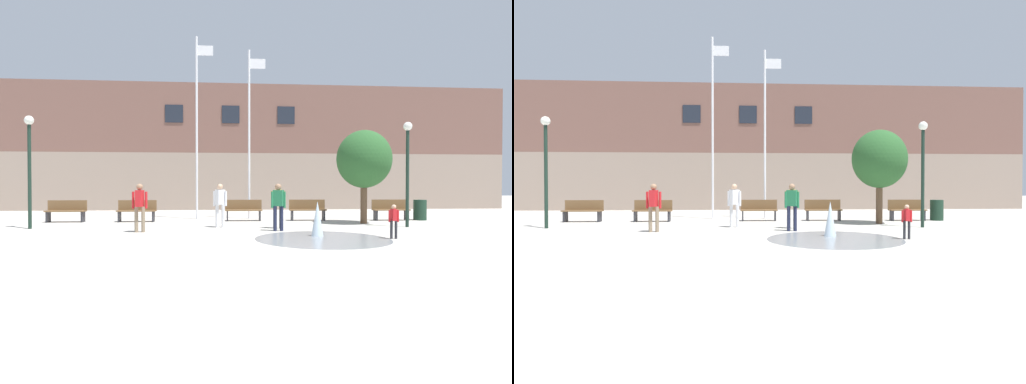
# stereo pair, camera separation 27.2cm
# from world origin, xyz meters

# --- Properties ---
(ground_plane) EXTENTS (100.00, 100.00, 0.00)m
(ground_plane) POSITION_xyz_m (0.00, 0.00, 0.00)
(ground_plane) COLOR #B2ADA3
(library_building) EXTENTS (36.00, 6.05, 7.95)m
(library_building) POSITION_xyz_m (0.00, 20.55, 3.97)
(library_building) COLOR gray
(library_building) RESTS_ON ground
(splash_fountain) EXTENTS (3.87, 3.87, 1.06)m
(splash_fountain) POSITION_xyz_m (2.38, 3.99, 0.29)
(splash_fountain) COLOR gray
(splash_fountain) RESTS_ON ground
(park_bench_far_left) EXTENTS (1.60, 0.44, 0.91)m
(park_bench_far_left) POSITION_xyz_m (-7.00, 9.69, 0.48)
(park_bench_far_left) COLOR #28282D
(park_bench_far_left) RESTS_ON ground
(park_bench_under_left_flagpole) EXTENTS (1.60, 0.44, 0.91)m
(park_bench_under_left_flagpole) POSITION_xyz_m (-4.10, 9.62, 0.48)
(park_bench_under_left_flagpole) COLOR #28282D
(park_bench_under_left_flagpole) RESTS_ON ground
(park_bench_center) EXTENTS (1.60, 0.44, 0.91)m
(park_bench_center) POSITION_xyz_m (0.42, 9.72, 0.48)
(park_bench_center) COLOR #28282D
(park_bench_center) RESTS_ON ground
(park_bench_under_right_flagpole) EXTENTS (1.60, 0.44, 0.91)m
(park_bench_under_right_flagpole) POSITION_xyz_m (3.23, 9.70, 0.48)
(park_bench_under_right_flagpole) COLOR #28282D
(park_bench_under_right_flagpole) RESTS_ON ground
(park_bench_near_trashcan) EXTENTS (1.60, 0.44, 0.91)m
(park_bench_near_trashcan) POSITION_xyz_m (6.89, 9.47, 0.48)
(park_bench_near_trashcan) COLOR #28282D
(park_bench_near_trashcan) RESTS_ON ground
(adult_watching) EXTENTS (0.50, 0.38, 1.59)m
(adult_watching) POSITION_xyz_m (-0.57, 7.05, 0.93)
(adult_watching) COLOR silver
(adult_watching) RESTS_ON ground
(teen_by_trashcan) EXTENTS (0.50, 0.39, 1.59)m
(teen_by_trashcan) POSITION_xyz_m (1.49, 6.56, 0.93)
(teen_by_trashcan) COLOR #28282D
(teen_by_trashcan) RESTS_ON ground
(adult_near_bench) EXTENTS (0.50, 0.33, 1.59)m
(adult_near_bench) POSITION_xyz_m (1.40, 5.74, 0.93)
(adult_near_bench) COLOR #1E233D
(adult_near_bench) RESTS_ON ground
(child_running) EXTENTS (0.31, 0.21, 0.99)m
(child_running) POSITION_xyz_m (4.43, 3.52, 0.58)
(child_running) COLOR #28282D
(child_running) RESTS_ON ground
(adult_in_red) EXTENTS (0.50, 0.36, 1.59)m
(adult_in_red) POSITION_xyz_m (-3.17, 5.74, 0.93)
(adult_in_red) COLOR #89755B
(adult_in_red) RESTS_ON ground
(flagpole_left) EXTENTS (0.80, 0.10, 8.31)m
(flagpole_left) POSITION_xyz_m (-1.63, 10.84, 4.40)
(flagpole_left) COLOR silver
(flagpole_left) RESTS_ON ground
(flagpole_right) EXTENTS (0.80, 0.10, 7.77)m
(flagpole_right) POSITION_xyz_m (0.77, 10.84, 4.13)
(flagpole_right) COLOR silver
(flagpole_right) RESTS_ON ground
(lamp_post_left_lane) EXTENTS (0.32, 0.32, 3.99)m
(lamp_post_left_lane) POSITION_xyz_m (-7.27, 7.12, 2.60)
(lamp_post_left_lane) COLOR #192D23
(lamp_post_left_lane) RESTS_ON ground
(lamp_post_right_lane) EXTENTS (0.32, 0.32, 3.87)m
(lamp_post_right_lane) POSITION_xyz_m (6.31, 6.63, 2.53)
(lamp_post_right_lane) COLOR #192D23
(lamp_post_right_lane) RESTS_ON ground
(trash_can) EXTENTS (0.56, 0.56, 0.90)m
(trash_can) POSITION_xyz_m (8.24, 9.47, 0.45)
(trash_can) COLOR #193323
(trash_can) RESTS_ON ground
(street_tree_near_building) EXTENTS (2.19, 2.19, 3.76)m
(street_tree_near_building) POSITION_xyz_m (5.19, 8.08, 2.58)
(street_tree_near_building) COLOR brown
(street_tree_near_building) RESTS_ON ground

